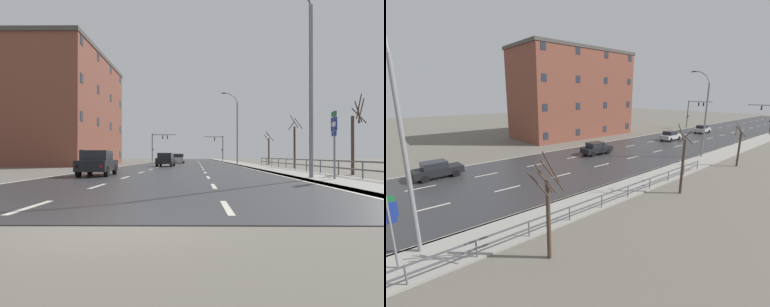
{
  "view_description": "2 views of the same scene",
  "coord_description": "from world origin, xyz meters",
  "views": [
    {
      "loc": [
        1.58,
        -5.81,
        1.24
      ],
      "look_at": [
        0.97,
        66.84,
        1.74
      ],
      "focal_mm": 30.87,
      "sensor_mm": 36.0,
      "label": 1
    },
    {
      "loc": [
        20.72,
        10.2,
        7.46
      ],
      "look_at": [
        0.0,
        27.63,
        1.11
      ],
      "focal_mm": 23.53,
      "sensor_mm": 36.0,
      "label": 2
    }
  ],
  "objects": [
    {
      "name": "ground_plane",
      "position": [
        0.0,
        48.0,
        -0.06
      ],
      "size": [
        160.0,
        160.0,
        0.12
      ],
      "color": "#666056"
    },
    {
      "name": "sidewalk_right",
      "position": [
        8.43,
        60.0,
        0.06
      ],
      "size": [
        3.0,
        120.0,
        0.12
      ],
      "color": "gray",
      "rests_on": "ground"
    },
    {
      "name": "brick_building",
      "position": [
        -16.08,
        40.03,
        7.59
      ],
      "size": [
        10.42,
        21.83,
        15.17
      ],
      "color": "brown",
      "rests_on": "ground"
    },
    {
      "name": "bare_tree_mid",
      "position": [
        11.81,
        28.03,
        2.38
      ],
      "size": [
        1.36,
        1.44,
        5.4
      ],
      "color": "#423328",
      "rests_on": "ground"
    },
    {
      "name": "car_far_left",
      "position": [
        -1.48,
        61.25,
        0.8
      ],
      "size": [
        1.99,
        4.18,
        1.57
      ],
      "rotation": [
        0.0,
        0.0,
        0.05
      ],
      "color": "#B7B7BC",
      "rests_on": "ground"
    },
    {
      "name": "car_near_right",
      "position": [
        -4.43,
        14.5,
        0.8
      ],
      "size": [
        2.01,
        4.19,
        1.57
      ],
      "rotation": [
        0.0,
        0.0,
        0.05
      ],
      "color": "black",
      "rests_on": "ground"
    },
    {
      "name": "street_lamp_foreground",
      "position": [
        7.41,
        11.28,
        5.33
      ],
      "size": [
        2.86,
        0.24,
        10.97
      ],
      "color": "slate",
      "rests_on": "ground"
    },
    {
      "name": "bare_tree_near",
      "position": [
        11.98,
        15.81,
        2.35
      ],
      "size": [
        1.14,
        1.24,
        5.25
      ],
      "color": "#423328",
      "rests_on": "ground"
    },
    {
      "name": "traffic_signal_left",
      "position": [
        -6.61,
        67.48,
        4.26
      ],
      "size": [
        5.3,
        0.36,
        6.18
      ],
      "color": "#38383A",
      "rests_on": "ground"
    },
    {
      "name": "car_distant",
      "position": [
        -1.1,
        48.74,
        0.8
      ],
      "size": [
        1.86,
        4.11,
        1.57
      ],
      "rotation": [
        0.0,
        0.0,
        -0.01
      ],
      "color": "#B7B7BC",
      "rests_on": "ground"
    },
    {
      "name": "bare_tree_far",
      "position": [
        11.81,
        39.84,
        2.08
      ],
      "size": [
        1.26,
        0.95,
        4.66
      ],
      "color": "#423328",
      "rests_on": "ground"
    },
    {
      "name": "traffic_signal_right",
      "position": [
        7.16,
        68.46,
        3.75
      ],
      "size": [
        4.26,
        0.36,
        5.77
      ],
      "color": "#38383A",
      "rests_on": "ground"
    },
    {
      "name": "highway_sign",
      "position": [
        8.39,
        10.33,
        2.21
      ],
      "size": [
        0.09,
        0.68,
        3.44
      ],
      "color": "slate",
      "rests_on": "ground"
    },
    {
      "name": "street_lamp_midground",
      "position": [
        7.46,
        40.9,
        5.03
      ],
      "size": [
        2.3,
        0.24,
        10.23
      ],
      "color": "slate",
      "rests_on": "ground"
    },
    {
      "name": "car_near_left",
      "position": [
        -1.78,
        32.19,
        0.8
      ],
      "size": [
        2.02,
        4.2,
        1.57
      ],
      "rotation": [
        0.0,
        0.0,
        -0.06
      ],
      "color": "black",
      "rests_on": "ground"
    },
    {
      "name": "road_asphalt_strip",
      "position": [
        0.0,
        60.0,
        0.01
      ],
      "size": [
        14.0,
        120.0,
        0.03
      ],
      "color": "#303033",
      "rests_on": "ground"
    },
    {
      "name": "guardrail",
      "position": [
        9.85,
        21.41,
        0.71
      ],
      "size": [
        0.07,
        27.36,
        1.0
      ],
      "color": "#515459",
      "rests_on": "ground"
    }
  ]
}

